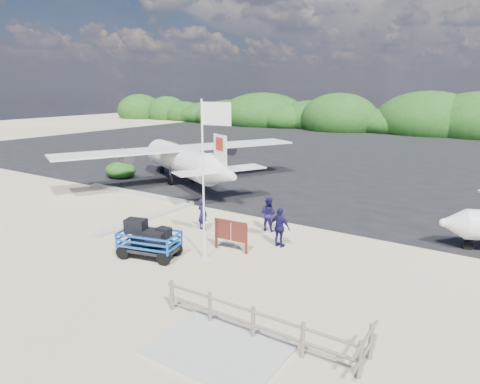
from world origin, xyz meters
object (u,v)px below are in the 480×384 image
object	(u,v)px
baggage_cart	(150,257)
signboard	(231,251)
flagpole	(205,259)
aircraft_small	(303,140)
crew_c	(280,227)
crew_b	(268,214)
crew_a	(202,214)

from	to	relation	value
baggage_cart	signboard	size ratio (longest dim) A/B	1.55
flagpole	aircraft_small	xyz separation A→B (m)	(-13.64, 38.62, 0.00)
baggage_cart	crew_c	world-z (taller)	crew_c
crew_b	crew_c	size ratio (longest dim) A/B	0.95
crew_a	crew_c	bearing A→B (deg)	-169.69
crew_b	baggage_cart	bearing A→B (deg)	65.51
signboard	crew_a	bearing A→B (deg)	146.99
crew_a	crew_b	bearing A→B (deg)	-138.87
crew_a	crew_c	size ratio (longest dim) A/B	0.90
signboard	crew_a	world-z (taller)	crew_a
crew_a	aircraft_small	bearing A→B (deg)	-62.65
crew_b	crew_c	distance (m)	2.24
crew_b	aircraft_small	xyz separation A→B (m)	(-14.05, 34.09, -0.85)
flagpole	crew_c	size ratio (longest dim) A/B	3.62
flagpole	signboard	size ratio (longest dim) A/B	3.80
crew_b	crew_c	xyz separation A→B (m)	(1.52, -1.64, 0.04)
flagpole	crew_b	bearing A→B (deg)	84.87
baggage_cart	signboard	xyz separation A→B (m)	(2.40, 2.44, 0.00)
crew_a	flagpole	bearing A→B (deg)	139.18
flagpole	crew_a	world-z (taller)	flagpole
baggage_cart	flagpole	size ratio (longest dim) A/B	0.41
baggage_cart	crew_a	size ratio (longest dim) A/B	1.64
crew_a	aircraft_small	xyz separation A→B (m)	(-11.29, 35.76, -0.80)
crew_a	crew_c	distance (m)	4.27
flagpole	crew_a	xyz separation A→B (m)	(-2.35, 2.86, 0.80)
crew_a	baggage_cart	bearing A→B (deg)	104.76
baggage_cart	signboard	bearing A→B (deg)	31.88
flagpole	aircraft_small	size ratio (longest dim) A/B	0.89
baggage_cart	crew_b	size ratio (longest dim) A/B	1.55
crew_a	aircraft_small	distance (m)	37.51
signboard	aircraft_small	xyz separation A→B (m)	(-14.04, 37.30, 0.00)
crew_c	flagpole	bearing A→B (deg)	63.68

